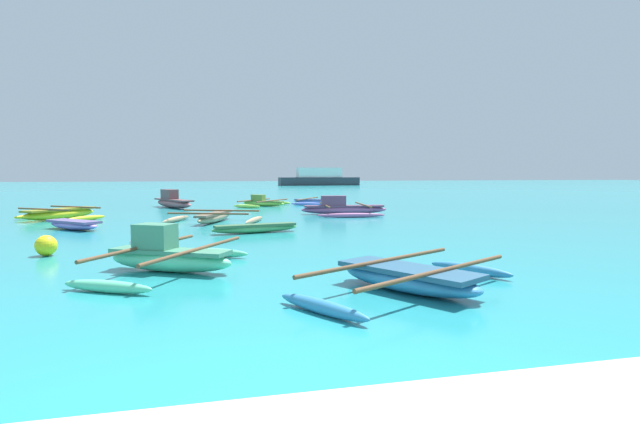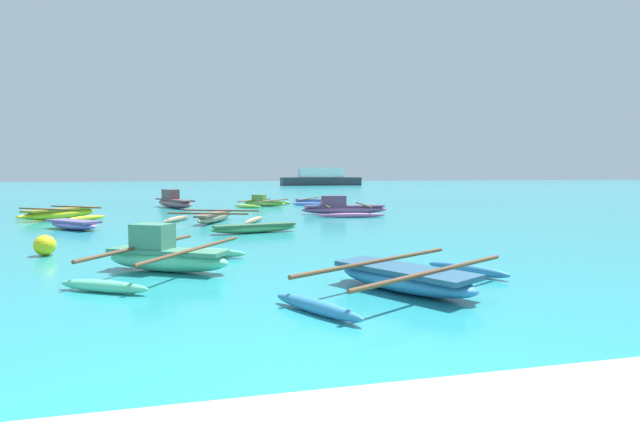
{
  "view_description": "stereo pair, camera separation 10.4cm",
  "coord_description": "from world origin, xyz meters",
  "px_view_note": "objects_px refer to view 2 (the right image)",
  "views": [
    {
      "loc": [
        -0.84,
        -2.82,
        1.88
      ],
      "look_at": [
        3.94,
        16.9,
        0.25
      ],
      "focal_mm": 28.0,
      "sensor_mm": 36.0,
      "label": 1
    },
    {
      "loc": [
        -0.74,
        -2.84,
        1.88
      ],
      "look_at": [
        3.94,
        16.9,
        0.25
      ],
      "focal_mm": 28.0,
      "sensor_mm": 36.0,
      "label": 2
    }
  ],
  "objects_px": {
    "moored_boat_9": "(404,278)",
    "distant_ferry": "(321,178)",
    "moored_boat_7": "(165,256)",
    "mooring_buoy_2": "(137,244)",
    "mooring_buoy_1": "(45,245)",
    "moored_boat_8": "(174,201)",
    "moored_boat_1": "(74,224)",
    "moored_boat_2": "(61,214)",
    "moored_boat_0": "(215,217)",
    "mooring_buoy_0": "(161,246)",
    "moored_boat_5": "(255,228)",
    "moored_boat_3": "(263,202)",
    "moored_boat_6": "(320,201)",
    "moored_boat_4": "(343,208)"
  },
  "relations": [
    {
      "from": "moored_boat_9",
      "to": "distant_ferry",
      "type": "xyz_separation_m",
      "value": [
        15.26,
        69.59,
        0.92
      ]
    },
    {
      "from": "moored_boat_7",
      "to": "mooring_buoy_2",
      "type": "height_order",
      "value": "moored_boat_7"
    },
    {
      "from": "mooring_buoy_1",
      "to": "moored_boat_8",
      "type": "bearing_deg",
      "value": 82.85
    },
    {
      "from": "moored_boat_1",
      "to": "moored_boat_2",
      "type": "distance_m",
      "value": 4.44
    },
    {
      "from": "moored_boat_2",
      "to": "moored_boat_7",
      "type": "bearing_deg",
      "value": -121.44
    },
    {
      "from": "moored_boat_1",
      "to": "moored_boat_9",
      "type": "distance_m",
      "value": 13.07
    },
    {
      "from": "mooring_buoy_2",
      "to": "moored_boat_1",
      "type": "bearing_deg",
      "value": 115.45
    },
    {
      "from": "moored_boat_1",
      "to": "moored_boat_9",
      "type": "xyz_separation_m",
      "value": [
        7.35,
        -10.81,
        0.03
      ]
    },
    {
      "from": "distant_ferry",
      "to": "moored_boat_0",
      "type": "bearing_deg",
      "value": -107.38
    },
    {
      "from": "mooring_buoy_0",
      "to": "moored_boat_5",
      "type": "bearing_deg",
      "value": 53.79
    },
    {
      "from": "moored_boat_8",
      "to": "moored_boat_2",
      "type": "bearing_deg",
      "value": -60.88
    },
    {
      "from": "moored_boat_3",
      "to": "distant_ferry",
      "type": "height_order",
      "value": "distant_ferry"
    },
    {
      "from": "moored_boat_2",
      "to": "moored_boat_6",
      "type": "xyz_separation_m",
      "value": [
        12.87,
        7.93,
        -0.08
      ]
    },
    {
      "from": "moored_boat_1",
      "to": "moored_boat_6",
      "type": "height_order",
      "value": "moored_boat_6"
    },
    {
      "from": "moored_boat_3",
      "to": "moored_boat_2",
      "type": "bearing_deg",
      "value": -107.28
    },
    {
      "from": "moored_boat_0",
      "to": "moored_boat_7",
      "type": "distance_m",
      "value": 9.84
    },
    {
      "from": "moored_boat_3",
      "to": "moored_boat_8",
      "type": "distance_m",
      "value": 4.97
    },
    {
      "from": "moored_boat_1",
      "to": "mooring_buoy_2",
      "type": "relative_size",
      "value": 5.3
    },
    {
      "from": "moored_boat_3",
      "to": "mooring_buoy_0",
      "type": "relative_size",
      "value": 11.23
    },
    {
      "from": "mooring_buoy_2",
      "to": "distant_ferry",
      "type": "height_order",
      "value": "distant_ferry"
    },
    {
      "from": "moored_boat_4",
      "to": "moored_boat_2",
      "type": "bearing_deg",
      "value": -173.87
    },
    {
      "from": "moored_boat_3",
      "to": "moored_boat_6",
      "type": "height_order",
      "value": "moored_boat_3"
    },
    {
      "from": "moored_boat_4",
      "to": "moored_boat_9",
      "type": "distance_m",
      "value": 15.16
    },
    {
      "from": "moored_boat_9",
      "to": "moored_boat_3",
      "type": "bearing_deg",
      "value": 149.27
    },
    {
      "from": "moored_boat_8",
      "to": "moored_boat_7",
      "type": "bearing_deg",
      "value": -24.34
    },
    {
      "from": "mooring_buoy_2",
      "to": "moored_boat_4",
      "type": "bearing_deg",
      "value": 50.76
    },
    {
      "from": "moored_boat_4",
      "to": "moored_boat_8",
      "type": "distance_m",
      "value": 10.1
    },
    {
      "from": "moored_boat_1",
      "to": "moored_boat_2",
      "type": "bearing_deg",
      "value": 153.12
    },
    {
      "from": "moored_boat_0",
      "to": "mooring_buoy_1",
      "type": "relative_size",
      "value": 8.35
    },
    {
      "from": "moored_boat_2",
      "to": "mooring_buoy_2",
      "type": "height_order",
      "value": "moored_boat_2"
    },
    {
      "from": "moored_boat_3",
      "to": "moored_boat_7",
      "type": "bearing_deg",
      "value": -64.74
    },
    {
      "from": "moored_boat_2",
      "to": "moored_boat_4",
      "type": "relative_size",
      "value": 0.86
    },
    {
      "from": "moored_boat_6",
      "to": "moored_boat_8",
      "type": "xyz_separation_m",
      "value": [
        -8.72,
        -1.77,
        0.2
      ]
    },
    {
      "from": "moored_boat_1",
      "to": "moored_boat_8",
      "type": "distance_m",
      "value": 10.69
    },
    {
      "from": "moored_boat_2",
      "to": "moored_boat_9",
      "type": "height_order",
      "value": "moored_boat_2"
    },
    {
      "from": "moored_boat_7",
      "to": "moored_boat_9",
      "type": "bearing_deg",
      "value": -4.1
    },
    {
      "from": "moored_boat_2",
      "to": "moored_boat_6",
      "type": "relative_size",
      "value": 0.74
    },
    {
      "from": "moored_boat_9",
      "to": "mooring_buoy_2",
      "type": "distance_m",
      "value": 6.97
    },
    {
      "from": "moored_boat_7",
      "to": "mooring_buoy_2",
      "type": "xyz_separation_m",
      "value": [
        -0.83,
        2.6,
        -0.1
      ]
    },
    {
      "from": "moored_boat_6",
      "to": "distant_ferry",
      "type": "relative_size",
      "value": 0.39
    },
    {
      "from": "moored_boat_2",
      "to": "moored_boat_3",
      "type": "xyz_separation_m",
      "value": [
        9.12,
        6.39,
        -0.02
      ]
    },
    {
      "from": "moored_boat_4",
      "to": "moored_boat_7",
      "type": "height_order",
      "value": "moored_boat_7"
    },
    {
      "from": "mooring_buoy_0",
      "to": "distant_ferry",
      "type": "distance_m",
      "value": 67.51
    },
    {
      "from": "moored_boat_7",
      "to": "mooring_buoy_1",
      "type": "xyz_separation_m",
      "value": [
        -2.82,
        2.56,
        -0.06
      ]
    },
    {
      "from": "moored_boat_2",
      "to": "moored_boat_9",
      "type": "bearing_deg",
      "value": -112.81
    },
    {
      "from": "moored_boat_3",
      "to": "mooring_buoy_1",
      "type": "relative_size",
      "value": 8.35
    },
    {
      "from": "mooring_buoy_1",
      "to": "mooring_buoy_0",
      "type": "bearing_deg",
      "value": -4.85
    },
    {
      "from": "moored_boat_0",
      "to": "moored_boat_5",
      "type": "xyz_separation_m",
      "value": [
        1.15,
        -3.89,
        -0.03
      ]
    },
    {
      "from": "moored_boat_5",
      "to": "mooring_buoy_2",
      "type": "xyz_separation_m",
      "value": [
        -3.15,
        -3.28,
        0.04
      ]
    },
    {
      "from": "moored_boat_5",
      "to": "moored_boat_3",
      "type": "bearing_deg",
      "value": 69.83
    }
  ]
}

